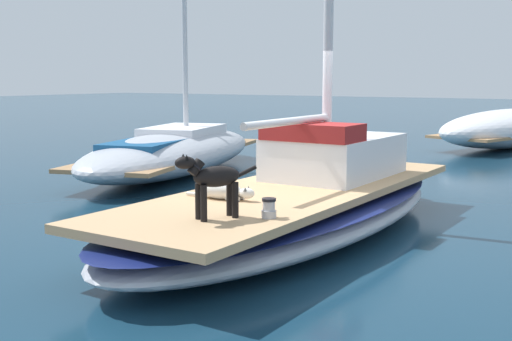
# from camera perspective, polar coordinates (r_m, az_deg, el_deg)

# --- Properties ---
(ground_plane) EXTENTS (120.00, 120.00, 0.00)m
(ground_plane) POSITION_cam_1_polar(r_m,az_deg,el_deg) (8.86, 3.47, -5.69)
(ground_plane) COLOR #143347
(sailboat_main) EXTENTS (2.64, 7.28, 0.66)m
(sailboat_main) POSITION_cam_1_polar(r_m,az_deg,el_deg) (8.78, 3.49, -3.57)
(sailboat_main) COLOR #B2B7C1
(sailboat_main) RESTS_ON ground
(cabin_house) EXTENTS (1.44, 2.24, 0.84)m
(cabin_house) POSITION_cam_1_polar(r_m,az_deg,el_deg) (9.65, 6.82, 1.48)
(cabin_house) COLOR silver
(cabin_house) RESTS_ON sailboat_main
(dog_black) EXTENTS (0.52, 0.86, 0.70)m
(dog_black) POSITION_cam_1_polar(r_m,az_deg,el_deg) (6.71, -3.83, -0.76)
(dog_black) COLOR black
(dog_black) RESTS_ON sailboat_main
(dog_white) EXTENTS (0.95, 0.31, 0.22)m
(dog_white) POSITION_cam_1_polar(r_m,az_deg,el_deg) (7.86, -2.96, -1.77)
(dog_white) COLOR silver
(dog_white) RESTS_ON sailboat_main
(deck_winch) EXTENTS (0.16, 0.16, 0.21)m
(deck_winch) POSITION_cam_1_polar(r_m,az_deg,el_deg) (6.81, 1.15, -3.39)
(deck_winch) COLOR #B7B7BC
(deck_winch) RESTS_ON sailboat_main
(coiled_rope) EXTENTS (0.32, 0.32, 0.04)m
(coiled_rope) POSITION_cam_1_polar(r_m,az_deg,el_deg) (8.20, -3.38, -1.95)
(coiled_rope) COLOR beige
(coiled_rope) RESTS_ON sailboat_main
(moored_boat_port_side) EXTENTS (4.34, 7.70, 6.46)m
(moored_boat_port_side) POSITION_cam_1_polar(r_m,az_deg,el_deg) (14.55, -7.30, 1.75)
(moored_boat_port_side) COLOR #B2B7C1
(moored_boat_port_side) RESTS_ON ground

